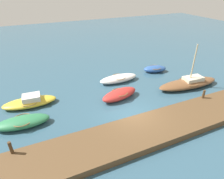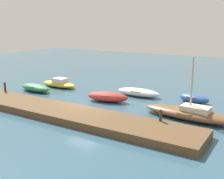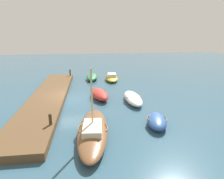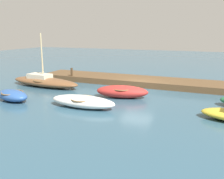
# 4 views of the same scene
# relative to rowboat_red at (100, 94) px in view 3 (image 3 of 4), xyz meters

# --- Properties ---
(ground_plane) EXTENTS (84.00, 84.00, 0.00)m
(ground_plane) POSITION_rel_rowboat_red_xyz_m (-0.20, -2.84, -0.43)
(ground_plane) COLOR #33566B
(dock_platform) EXTENTS (19.11, 3.19, 0.49)m
(dock_platform) POSITION_rel_rowboat_red_xyz_m (-0.20, -4.88, -0.18)
(dock_platform) COLOR brown
(dock_platform) RESTS_ON ground_plane
(rowboat_red) EXTENTS (3.77, 2.11, 0.84)m
(rowboat_red) POSITION_rel_rowboat_red_xyz_m (0.00, 0.00, 0.00)
(rowboat_red) COLOR #B72D28
(rowboat_red) RESTS_ON ground_plane
(rowboat_white) EXTENTS (4.15, 1.52, 0.71)m
(rowboat_white) POSITION_rel_rowboat_red_xyz_m (1.37, 3.02, -0.07)
(rowboat_white) COLOR white
(rowboat_white) RESTS_ON ground_plane
(motorboat_yellow) EXTENTS (4.40, 1.92, 0.94)m
(motorboat_yellow) POSITION_rel_rowboat_red_xyz_m (-7.36, 2.09, -0.07)
(motorboat_yellow) COLOR gold
(motorboat_yellow) RESTS_ON ground_plane
(sailboat_brown) EXTENTS (6.63, 2.29, 4.32)m
(sailboat_brown) POSITION_rel_rowboat_red_xyz_m (7.18, -0.84, -0.00)
(sailboat_brown) COLOR brown
(sailboat_brown) RESTS_ON ground_plane
(rowboat_green) EXTENTS (3.84, 1.76, 0.71)m
(rowboat_green) POSITION_rel_rowboat_red_xyz_m (-8.03, -0.55, -0.06)
(rowboat_green) COLOR #2D7A4C
(rowboat_green) RESTS_ON ground_plane
(dinghy_blue) EXTENTS (2.87, 1.90, 0.73)m
(dinghy_blue) POSITION_rel_rowboat_red_xyz_m (6.29, 3.57, -0.05)
(dinghy_blue) COLOR #2D569E
(dinghy_blue) RESTS_ON ground_plane
(mooring_post_west) EXTENTS (0.19, 0.19, 0.84)m
(mooring_post_west) POSITION_rel_rowboat_red_xyz_m (-8.66, -3.53, 0.49)
(mooring_post_west) COLOR #47331E
(mooring_post_west) RESTS_ON dock_platform
(mooring_post_mid_west) EXTENTS (0.20, 0.20, 0.74)m
(mooring_post_mid_west) POSITION_rel_rowboat_red_xyz_m (6.19, -3.53, 0.43)
(mooring_post_mid_west) COLOR #47331E
(mooring_post_mid_west) RESTS_ON dock_platform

